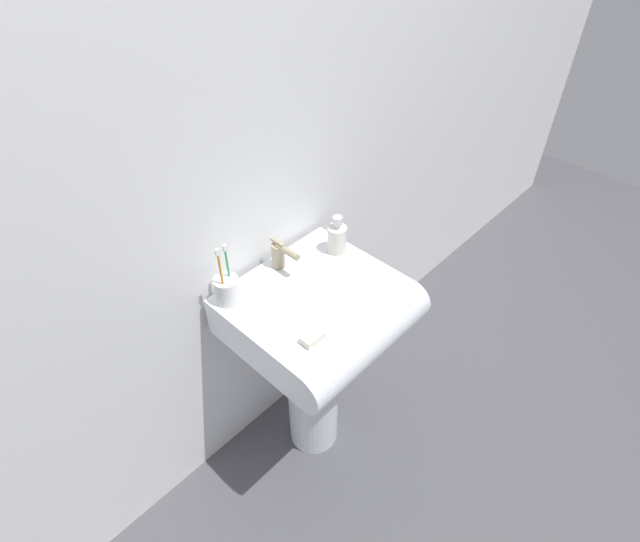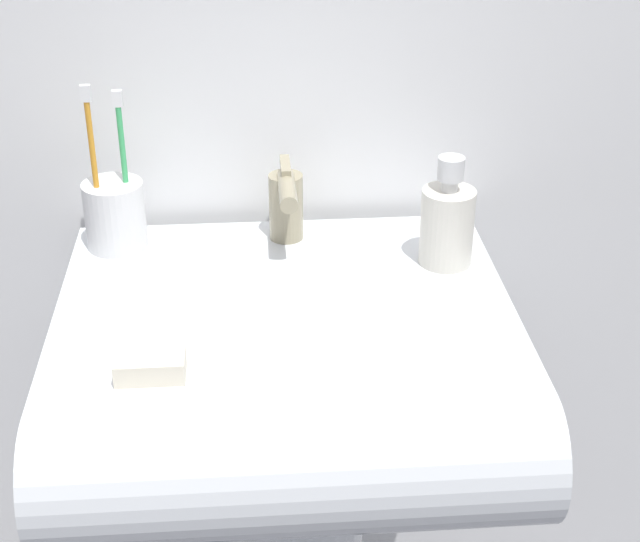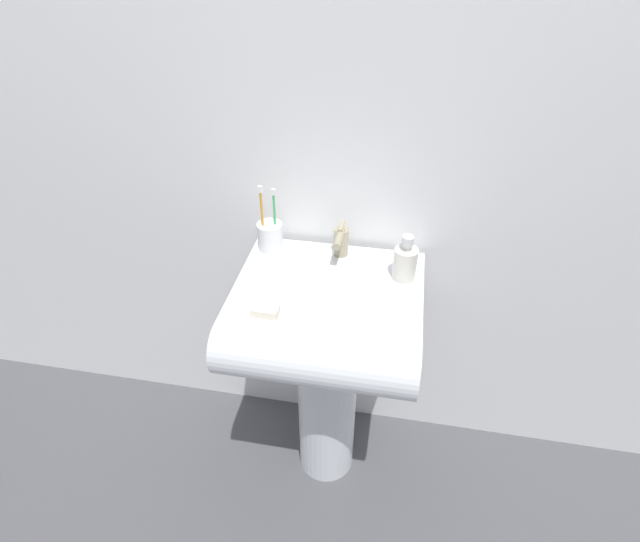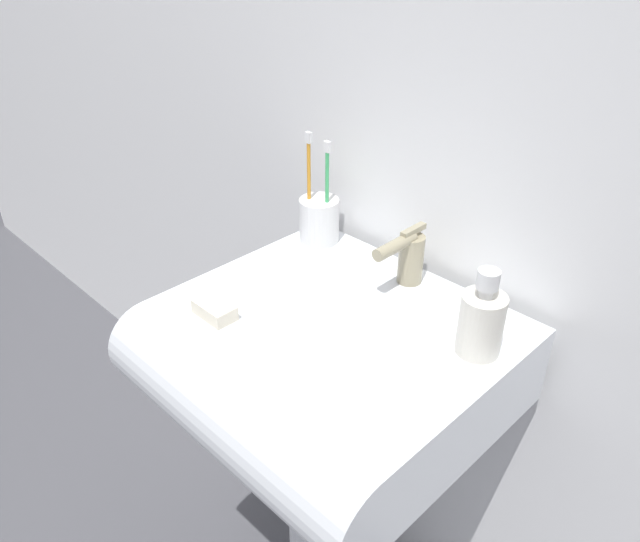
# 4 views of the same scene
# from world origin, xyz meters

# --- Properties ---
(ground_plane) EXTENTS (6.00, 6.00, 0.00)m
(ground_plane) POSITION_xyz_m (0.00, 0.00, 0.00)
(ground_plane) COLOR #4C4C51
(ground_plane) RESTS_ON ground
(wall_back) EXTENTS (5.00, 0.05, 2.40)m
(wall_back) POSITION_xyz_m (0.00, 0.25, 1.20)
(wall_back) COLOR white
(wall_back) RESTS_ON ground
(sink_pedestal) EXTENTS (0.20, 0.20, 0.69)m
(sink_pedestal) POSITION_xyz_m (0.00, 0.00, 0.35)
(sink_pedestal) COLOR white
(sink_pedestal) RESTS_ON ground
(sink_basin) EXTENTS (0.52, 0.49, 0.14)m
(sink_basin) POSITION_xyz_m (0.00, -0.05, 0.76)
(sink_basin) COLOR white
(sink_basin) RESTS_ON sink_pedestal
(faucet) EXTENTS (0.04, 0.12, 0.10)m
(faucet) POSITION_xyz_m (0.01, 0.15, 0.89)
(faucet) COLOR tan
(faucet) RESTS_ON sink_basin
(toothbrush_cup) EXTENTS (0.08, 0.08, 0.22)m
(toothbrush_cup) POSITION_xyz_m (-0.21, 0.15, 0.88)
(toothbrush_cup) COLOR white
(toothbrush_cup) RESTS_ON sink_basin
(soap_bottle) EXTENTS (0.07, 0.07, 0.14)m
(soap_bottle) POSITION_xyz_m (0.20, 0.08, 0.89)
(soap_bottle) COLOR silver
(soap_bottle) RESTS_ON sink_basin
(bar_soap) EXTENTS (0.07, 0.04, 0.02)m
(bar_soap) POSITION_xyz_m (-0.14, -0.14, 0.85)
(bar_soap) COLOR silver
(bar_soap) RESTS_ON sink_basin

